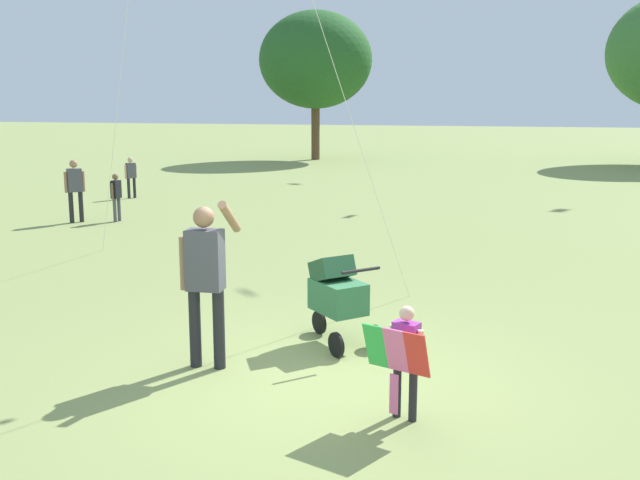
% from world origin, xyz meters
% --- Properties ---
extents(ground_plane, '(120.00, 120.00, 0.00)m').
position_xyz_m(ground_plane, '(0.00, 0.00, 0.00)').
color(ground_plane, '#849351').
extents(child_with_butterfly_kite, '(0.61, 0.46, 1.04)m').
position_xyz_m(child_with_butterfly_kite, '(0.96, -0.82, 0.62)').
color(child_with_butterfly_kite, '#232328').
rests_on(child_with_butterfly_kite, ground).
extents(person_adult_flyer, '(0.55, 0.52, 1.79)m').
position_xyz_m(person_adult_flyer, '(-1.19, 0.05, 1.03)').
color(person_adult_flyer, '#232328').
rests_on(person_adult_flyer, ground).
extents(stroller, '(0.96, 0.99, 1.03)m').
position_xyz_m(stroller, '(-0.02, 1.10, 0.61)').
color(stroller, black).
rests_on(stroller, ground).
extents(person_red_shirt, '(0.26, 0.30, 1.12)m').
position_xyz_m(person_red_shirt, '(-7.88, 11.85, 0.66)').
color(person_red_shirt, '#232328').
rests_on(person_red_shirt, ground).
extents(person_sitting_far, '(0.17, 0.34, 1.08)m').
position_xyz_m(person_sitting_far, '(-6.46, 8.25, 0.63)').
color(person_sitting_far, '#4C4C51').
rests_on(person_sitting_far, ground).
extents(person_couple_left, '(0.35, 0.34, 1.39)m').
position_xyz_m(person_couple_left, '(-7.29, 7.95, 0.82)').
color(person_couple_left, '#232328').
rests_on(person_couple_left, ground).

